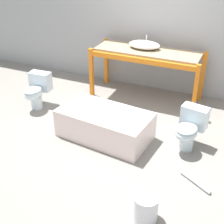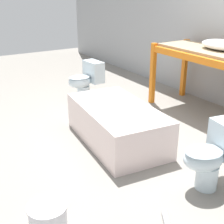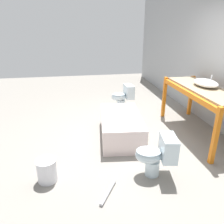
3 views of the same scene
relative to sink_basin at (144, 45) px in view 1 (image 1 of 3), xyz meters
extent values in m
plane|color=gray|center=(0.15, -1.33, -1.02)|extent=(12.00, 12.00, 0.00)
cube|color=#9EA0A3|center=(0.15, 0.45, 0.58)|extent=(10.80, 0.08, 3.20)
cube|color=orange|center=(-0.89, -0.41, -0.54)|extent=(0.07, 0.07, 0.95)
cube|color=orange|center=(1.08, -0.41, -0.54)|extent=(0.07, 0.07, 0.95)
cube|color=orange|center=(-0.89, 0.26, -0.54)|extent=(0.07, 0.07, 0.95)
cube|color=orange|center=(1.08, 0.26, -0.54)|extent=(0.07, 0.07, 0.95)
cube|color=orange|center=(0.09, -0.41, -0.15)|extent=(1.97, 0.06, 0.09)
cube|color=orange|center=(0.09, 0.26, -0.15)|extent=(1.97, 0.06, 0.09)
cube|color=#998466|center=(0.09, -0.08, -0.09)|extent=(1.90, 0.60, 0.04)
ellipsoid|color=white|center=(0.00, 0.00, 0.00)|extent=(0.59, 0.38, 0.14)
cylinder|color=silver|center=(0.00, 0.10, 0.11)|extent=(0.02, 0.02, 0.08)
cube|color=silver|center=(-0.04, -1.63, -0.79)|extent=(1.47, 0.88, 0.45)
cube|color=beige|center=(-0.04, -1.63, -0.66)|extent=(1.38, 0.80, 0.18)
cylinder|color=silver|center=(1.19, -1.43, -0.90)|extent=(0.20, 0.20, 0.24)
ellipsoid|color=silver|center=(1.18, -1.49, -0.69)|extent=(0.36, 0.42, 0.21)
ellipsoid|color=#9FAFB7|center=(1.18, -1.49, -0.62)|extent=(0.35, 0.40, 0.03)
cube|color=silver|center=(1.23, -1.23, -0.57)|extent=(0.41, 0.26, 0.34)
cylinder|color=silver|center=(-1.57, -1.29, -0.90)|extent=(0.20, 0.20, 0.24)
ellipsoid|color=silver|center=(-1.57, -1.36, -0.69)|extent=(0.32, 0.39, 0.21)
ellipsoid|color=#9FAFB7|center=(-1.57, -1.36, -0.62)|extent=(0.31, 0.37, 0.03)
cube|color=silver|center=(-1.58, -1.09, -0.57)|extent=(0.39, 0.22, 0.34)
cylinder|color=silver|center=(1.06, -2.91, -0.85)|extent=(0.27, 0.27, 0.33)
cylinder|color=silver|center=(1.06, -2.91, -0.69)|extent=(0.29, 0.29, 0.02)
cylinder|color=#B7B7BC|center=(1.47, -2.12, -1.00)|extent=(0.43, 0.28, 0.05)
camera|label=1|loc=(1.72, -5.30, 1.76)|focal=50.00mm
camera|label=2|loc=(2.80, -3.46, 0.73)|focal=50.00mm
camera|label=3|loc=(3.69, -2.46, 1.01)|focal=35.00mm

